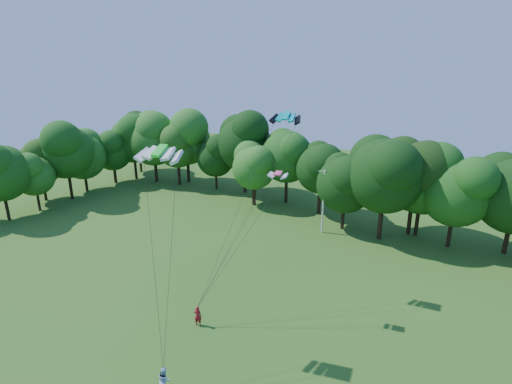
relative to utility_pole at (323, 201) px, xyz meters
The scene contains 9 objects.
utility_pole is the anchor object (origin of this frame).
kite_flyer_left 23.05m from the utility_pole, 90.53° to the right, with size 0.65×0.42×1.77m, color maroon.
kite_flyer_right 29.52m from the utility_pole, 84.69° to the right, with size 0.93×0.72×1.90m, color #A6C0E7.
kite_teal 18.17m from the utility_pole, 80.58° to the right, with size 2.69×1.56×0.67m.
kite_green 27.44m from the utility_pole, 91.19° to the right, with size 3.34×2.22×0.67m.
kite_pink 19.43m from the utility_pole, 77.50° to the right, with size 1.71×1.11×0.25m.
tree_back_west 30.17m from the utility_pole, behind, with size 7.85×7.85×11.42m.
tree_back_center 11.51m from the utility_pole, 32.54° to the left, with size 8.91×8.91×12.97m.
tree_flank_west 42.90m from the utility_pole, 162.27° to the right, with size 7.17×7.17×10.43m.
Camera 1 is at (16.35, -11.86, 20.57)m, focal length 28.00 mm.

